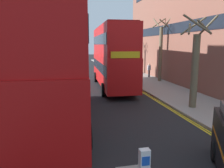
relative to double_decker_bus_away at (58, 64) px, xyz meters
The scene contains 12 objects.
sidewalk_right 10.82m from the double_decker_bus_away, 31.37° to the left, with size 4.00×80.00×0.14m, color #9E9991.
sidewalk_left 7.42m from the double_decker_bus_away, 127.20° to the left, with size 4.00×80.00×0.14m, color #9E9991.
kerb_line_outer 8.18m from the double_decker_bus_away, 26.74° to the left, with size 0.10×56.00×0.01m, color yellow.
kerb_line_inner 8.05m from the double_decker_bus_away, 27.29° to the left, with size 0.10×56.00×0.01m, color yellow.
double_decker_bus_away is the anchor object (origin of this frame).
double_decker_bus_oncoming 9.52m from the double_decker_bus_away, 61.12° to the left, with size 3.15×10.90×5.64m.
pedestrian_far 16.55m from the double_decker_bus_away, 52.09° to the left, with size 0.34×0.22×1.62m.
street_tree_near 26.72m from the double_decker_bus_away, 73.59° to the left, with size 1.74×2.10×5.21m.
street_tree_mid 14.39m from the double_decker_bus_away, 44.93° to the left, with size 1.68×1.68×6.76m.
street_tree_far 18.90m from the double_decker_bus_away, 64.52° to the left, with size 1.64×1.62×5.37m.
street_tree_distant 8.06m from the double_decker_bus_away, ahead, with size 2.06×2.09×5.54m.
townhouse_terrace_right 18.43m from the double_decker_bus_away, 27.64° to the left, with size 10.08×28.00×14.55m.
Camera 1 is at (-1.97, -0.60, 3.96)m, focal length 34.62 mm.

